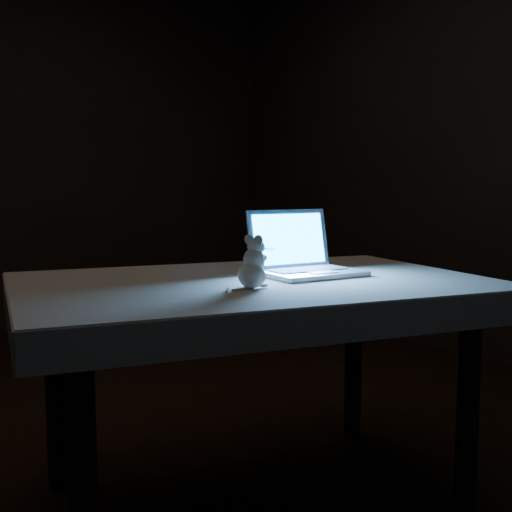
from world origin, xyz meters
TOP-DOWN VIEW (x-y plane):
  - floor at (0.00, 0.00)m, footprint 5.00×5.00m
  - table at (0.18, -0.38)m, footprint 1.48×1.13m
  - tablecloth at (0.13, -0.43)m, footprint 1.60×1.26m
  - laptop at (0.38, -0.42)m, footprint 0.33×0.30m
  - plush_mouse at (0.07, -0.52)m, footprint 0.12×0.12m

SIDE VIEW (x-z plane):
  - floor at x=0.00m, z-range 0.00..0.00m
  - table at x=0.18m, z-range 0.00..0.70m
  - tablecloth at x=0.13m, z-range 0.62..0.71m
  - plush_mouse at x=0.07m, z-range 0.71..0.86m
  - laptop at x=0.38m, z-range 0.71..0.92m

